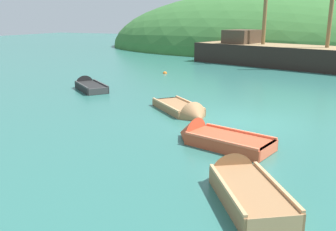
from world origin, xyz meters
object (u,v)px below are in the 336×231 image
rowboat_outer_left (184,112)px  rowboat_center (89,87)px  rowboat_outer_right (214,140)px  rowboat_portside (243,188)px  sailing_ship (287,59)px  buoy_orange (165,74)px

rowboat_outer_left → rowboat_center: size_ratio=1.05×
rowboat_outer_left → rowboat_outer_right: size_ratio=0.99×
rowboat_portside → rowboat_outer_right: rowboat_outer_right is taller
sailing_ship → rowboat_portside: 23.14m
rowboat_outer_right → rowboat_center: bearing=-18.5°
rowboat_outer_left → rowboat_center: bearing=-161.3°
rowboat_portside → rowboat_center: rowboat_portside is taller
rowboat_outer_left → buoy_orange: size_ratio=11.35×
rowboat_portside → buoy_orange: bearing=-2.4°
rowboat_outer_right → sailing_ship: bearing=-74.3°
sailing_ship → rowboat_outer_right: 20.08m
rowboat_outer_left → rowboat_center: rowboat_outer_left is taller
rowboat_portside → rowboat_outer_right: (-1.65, 2.96, -0.03)m
rowboat_center → buoy_orange: rowboat_center is taller
sailing_ship → buoy_orange: bearing=-116.9°
sailing_ship → buoy_orange: sailing_ship is taller
rowboat_outer_left → rowboat_outer_right: bearing=-12.4°
rowboat_portside → rowboat_outer_left: bearing=-0.3°
rowboat_outer_right → buoy_orange: bearing=-44.7°
rowboat_outer_left → rowboat_center: (-6.77, 2.73, 0.03)m
sailing_ship → rowboat_outer_left: 17.18m
rowboat_portside → buoy_orange: (-9.33, 15.51, -0.14)m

